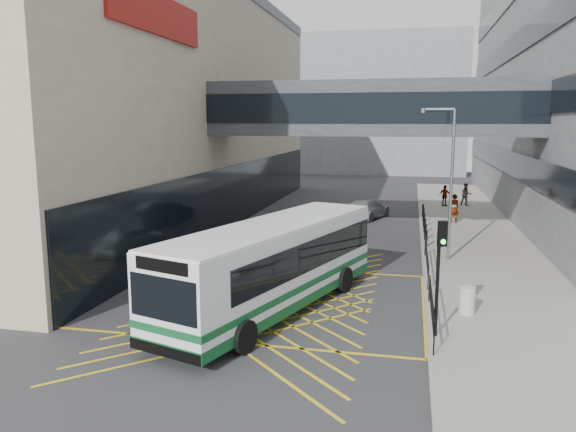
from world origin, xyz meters
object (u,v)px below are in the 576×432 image
Objects in this scene: traffic_light at (440,262)px; pedestrian_b at (466,195)px; pedestrian_a at (454,209)px; bus at (275,264)px; pedestrian_c at (445,196)px; car_white at (236,244)px; street_lamp at (448,175)px; litter_bin at (467,301)px; car_silver at (367,208)px; car_dark at (306,217)px.

traffic_light is 2.08× the size of pedestrian_b.
pedestrian_a is 1.08× the size of pedestrian_b.
pedestrian_c is (7.37, 26.70, -0.73)m from bus.
pedestrian_b is (12.74, 20.25, 0.29)m from car_white.
bus is 6.59× the size of pedestrian_b.
pedestrian_a is at bearing 86.44° from bus.
street_lamp reaches higher than litter_bin.
car_white is 22.58m from pedestrian_c.
street_lamp is at bearing 92.39° from litter_bin.
bus is at bearing 104.15° from car_silver.
pedestrian_c is at bearing 92.30° from street_lamp.
pedestrian_c is at bearing -113.39° from car_silver.
pedestrian_a reaches higher than car_white.
bus is 15.99m from car_dark.
car_silver is (5.40, 13.43, -0.01)m from car_white.
car_white is at bearing 135.82° from bus.
car_white is 2.68× the size of pedestrian_b.
bus is 6.86m from litter_bin.
street_lamp is 19.19m from pedestrian_b.
car_white is at bearing -166.18° from street_lamp.
pedestrian_a is (0.77, 18.50, 0.48)m from litter_bin.
car_dark is 2.57× the size of pedestrian_b.
traffic_light is at bearing -0.63° from bus.
bus reaches higher than car_silver.
car_silver reaches higher than car_dark.
pedestrian_a reaches higher than pedestrian_c.
car_silver is (3.49, 4.59, 0.03)m from car_dark.
pedestrian_b is 1.06× the size of pedestrian_c.
pedestrian_c is at bearing 92.55° from bus.
car_dark is (1.91, 8.84, -0.04)m from car_white.
pedestrian_b is at bearing -118.22° from car_silver.
pedestrian_b is (3.39, 29.17, -1.51)m from traffic_light.
car_silver is at bearing 79.39° from traffic_light.
bus is at bearing 88.32° from car_dark.
street_lamp reaches higher than pedestrian_a.
litter_bin is 0.50× the size of pedestrian_a.
street_lamp is 3.79× the size of pedestrian_a.
bus reaches higher than car_white.
street_lamp reaches higher than car_dark.
car_dark is 5.77m from car_silver.
pedestrian_a is (1.10, 10.52, -3.18)m from street_lamp.
pedestrian_c is at bearing 88.64° from litter_bin.
car_dark is 15.74m from pedestrian_b.
pedestrian_b reaches higher than car_white.
street_lamp reaches higher than pedestrian_b.
car_white reaches higher than car_dark.
car_silver is 10.02m from pedestrian_b.
pedestrian_c is (-0.15, 7.64, -0.12)m from pedestrian_a.
traffic_light is at bearing 118.88° from car_silver.
pedestrian_a is at bearing 64.25° from traffic_light.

